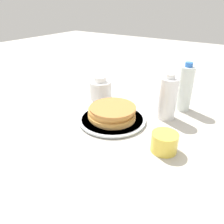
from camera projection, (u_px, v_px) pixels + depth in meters
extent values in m
plane|color=#BCB7AD|center=(108.00, 119.00, 0.88)|extent=(4.00, 4.00, 0.00)
cylinder|color=silver|center=(112.00, 120.00, 0.86)|extent=(0.24, 0.24, 0.01)
cylinder|color=silver|center=(112.00, 119.00, 0.86)|extent=(0.26, 0.26, 0.01)
cylinder|color=tan|center=(113.00, 116.00, 0.86)|extent=(0.18, 0.18, 0.01)
cylinder|color=#B7823E|center=(111.00, 115.00, 0.84)|extent=(0.18, 0.18, 0.01)
cylinder|color=#CF9549|center=(111.00, 110.00, 0.85)|extent=(0.18, 0.18, 0.01)
cylinder|color=#BE7C3D|center=(114.00, 107.00, 0.84)|extent=(0.18, 0.18, 0.01)
cylinder|color=yellow|center=(164.00, 142.00, 0.68)|extent=(0.08, 0.08, 0.06)
cylinder|color=white|center=(101.00, 90.00, 1.05)|extent=(0.10, 0.10, 0.08)
cylinder|color=white|center=(100.00, 79.00, 1.02)|extent=(0.06, 0.06, 0.02)
cylinder|color=white|center=(168.00, 99.00, 0.85)|extent=(0.07, 0.07, 0.17)
cylinder|color=white|center=(170.00, 76.00, 0.81)|extent=(0.03, 0.03, 0.02)
cylinder|color=silver|center=(185.00, 89.00, 0.92)|extent=(0.06, 0.06, 0.19)
cylinder|color=blue|center=(189.00, 65.00, 0.87)|extent=(0.03, 0.03, 0.02)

